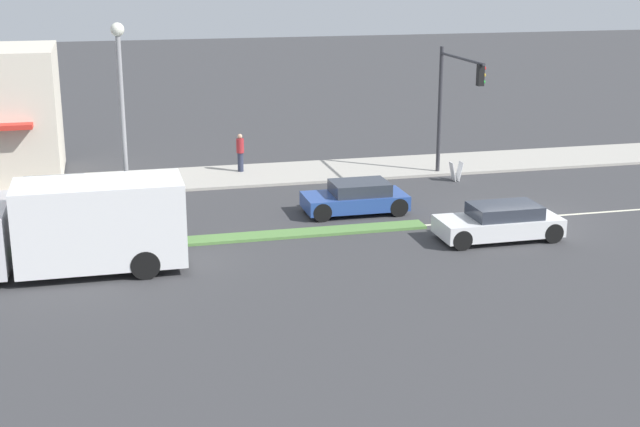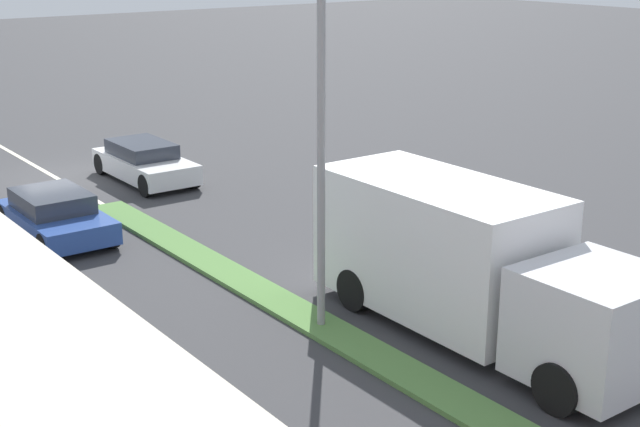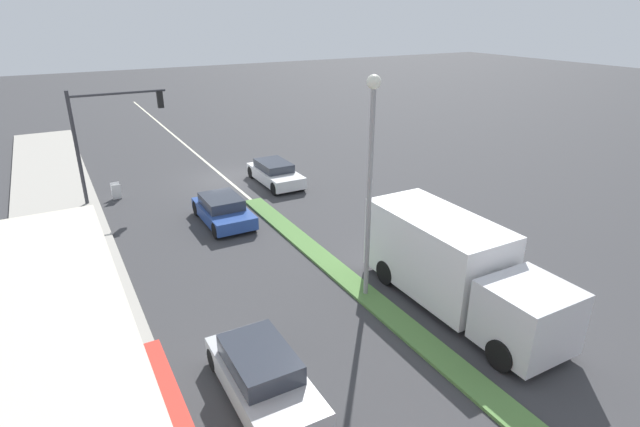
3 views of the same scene
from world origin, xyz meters
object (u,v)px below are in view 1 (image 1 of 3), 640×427
at_px(delivery_truck, 70,228).
at_px(sedan_silver, 50,197).
at_px(warning_aframe_sign, 456,171).
at_px(van_white, 500,222).
at_px(coupe_blue, 356,198).
at_px(street_lamp, 122,107).
at_px(pedestrian, 240,152).
at_px(traffic_signal_main, 453,92).

bearing_deg(delivery_truck, sedan_silver, 7.61).
height_order(warning_aframe_sign, van_white, van_white).
height_order(delivery_truck, van_white, delivery_truck).
bearing_deg(coupe_blue, street_lamp, 104.38).
distance_m(warning_aframe_sign, coupe_blue, 6.88).
xyz_separation_m(warning_aframe_sign, coupe_blue, (-3.88, 5.68, 0.18)).
bearing_deg(coupe_blue, pedestrian, 23.99).
distance_m(delivery_truck, coupe_blue, 11.32).
height_order(traffic_signal_main, delivery_truck, traffic_signal_main).
bearing_deg(traffic_signal_main, sedan_silver, 93.84).
distance_m(traffic_signal_main, coupe_blue, 7.45).
distance_m(delivery_truck, sedan_silver, 7.31).
xyz_separation_m(street_lamp, pedestrian, (9.61, -5.28, -3.75)).
bearing_deg(warning_aframe_sign, coupe_blue, 124.34).
distance_m(sedan_silver, van_white, 16.89).
bearing_deg(coupe_blue, van_white, -138.30).
xyz_separation_m(street_lamp, van_white, (-2.20, -12.50, -4.16)).
relative_size(delivery_truck, coupe_blue, 1.92).
xyz_separation_m(traffic_signal_main, pedestrian, (3.48, 8.70, -2.87)).
bearing_deg(pedestrian, street_lamp, 151.21).
bearing_deg(sedan_silver, pedestrian, -60.24).
height_order(warning_aframe_sign, sedan_silver, sedan_silver).
bearing_deg(street_lamp, van_white, -99.98).
distance_m(street_lamp, pedestrian, 11.59).
height_order(delivery_truck, sedan_silver, delivery_truck).
xyz_separation_m(warning_aframe_sign, van_white, (-8.28, 1.76, 0.19)).
height_order(pedestrian, warning_aframe_sign, pedestrian).
bearing_deg(coupe_blue, delivery_truck, 112.94).
bearing_deg(sedan_silver, warning_aframe_sign, -86.38).
bearing_deg(van_white, coupe_blue, 41.70).
bearing_deg(sedan_silver, traffic_signal_main, -86.16).
bearing_deg(coupe_blue, sedan_silver, 76.15).
bearing_deg(delivery_truck, traffic_signal_main, -62.22).
relative_size(traffic_signal_main, sedan_silver, 1.35).
bearing_deg(street_lamp, sedan_silver, 29.07).
xyz_separation_m(pedestrian, van_white, (-11.81, -7.22, -0.41)).
relative_size(pedestrian, van_white, 0.40).
height_order(traffic_signal_main, warning_aframe_sign, traffic_signal_main).
relative_size(pedestrian, delivery_truck, 0.23).
distance_m(warning_aframe_sign, delivery_truck, 18.11).
distance_m(street_lamp, warning_aframe_sign, 16.10).
xyz_separation_m(traffic_signal_main, street_lamp, (-6.12, 13.98, 0.88)).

